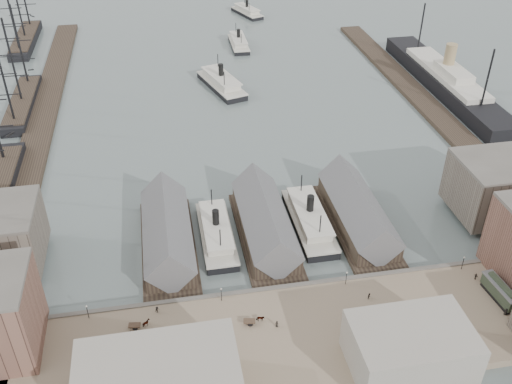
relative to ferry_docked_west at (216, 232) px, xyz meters
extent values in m
plane|color=#566462|center=(13.00, -18.25, -2.37)|extent=(900.00, 900.00, 0.00)
cube|color=#816D57|center=(13.00, -38.25, -1.37)|extent=(180.00, 30.00, 2.00)
cube|color=#59544C|center=(13.00, -23.45, -1.22)|extent=(180.00, 1.20, 2.30)
cube|color=#2D231C|center=(-55.00, 81.75, -1.57)|extent=(10.00, 220.00, 1.60)
cube|color=#2D231C|center=(91.00, 71.75, -1.57)|extent=(10.00, 180.00, 1.60)
cube|color=#2D231C|center=(-13.00, -2.25, -1.77)|extent=(14.00, 42.00, 1.20)
cube|color=#2D231C|center=(-13.00, -1.25, 1.33)|extent=(12.00, 36.00, 5.00)
cube|color=#59595B|center=(-13.00, -1.25, 3.93)|extent=(12.60, 37.00, 12.60)
cube|color=#2D231C|center=(13.00, -2.25, -1.77)|extent=(14.00, 42.00, 1.20)
cube|color=#2D231C|center=(13.00, -1.25, 1.33)|extent=(12.00, 36.00, 5.00)
cube|color=#59595B|center=(13.00, -1.25, 3.93)|extent=(12.60, 37.00, 12.60)
cube|color=#2D231C|center=(39.00, -2.25, -1.77)|extent=(14.00, 42.00, 1.20)
cube|color=#2D231C|center=(39.00, -1.25, 1.33)|extent=(12.00, 36.00, 5.00)
cube|color=#59595B|center=(39.00, -1.25, 3.93)|extent=(12.60, 37.00, 12.60)
cube|color=#60564C|center=(81.00, -3.25, 7.13)|extent=(28.00, 20.00, 15.00)
cube|color=gray|center=(33.00, -50.25, 4.63)|extent=(24.00, 16.00, 10.00)
cube|color=gray|center=(-17.00, -50.25, 5.63)|extent=(30.00, 16.00, 12.00)
cylinder|color=black|center=(-32.00, -25.25, 1.43)|extent=(0.16, 0.16, 3.60)
sphere|color=beige|center=(-32.00, -25.25, 3.33)|extent=(0.44, 0.44, 0.44)
cylinder|color=black|center=(-2.00, -25.25, 1.43)|extent=(0.16, 0.16, 3.60)
sphere|color=beige|center=(-2.00, -25.25, 3.33)|extent=(0.44, 0.44, 0.44)
cylinder|color=black|center=(28.00, -25.25, 1.43)|extent=(0.16, 0.16, 3.60)
sphere|color=beige|center=(28.00, -25.25, 3.33)|extent=(0.44, 0.44, 0.44)
cylinder|color=black|center=(58.00, -25.25, 1.43)|extent=(0.16, 0.16, 3.60)
sphere|color=beige|center=(58.00, -25.25, 3.33)|extent=(0.44, 0.44, 0.44)
cube|color=black|center=(0.00, 0.00, -1.46)|extent=(8.10, 28.35, 1.82)
cube|color=beige|center=(0.00, 0.00, -0.15)|extent=(8.51, 28.35, 0.51)
cube|color=beige|center=(0.00, 0.00, 1.27)|extent=(6.58, 20.25, 2.23)
cube|color=beige|center=(0.00, 0.00, 2.69)|extent=(7.09, 22.28, 0.41)
cylinder|color=black|center=(0.00, 0.00, 4.92)|extent=(1.82, 1.82, 4.56)
cylinder|color=black|center=(0.00, 9.11, 4.71)|extent=(0.30, 0.30, 6.08)
cylinder|color=black|center=(0.00, -9.11, 4.71)|extent=(0.30, 0.30, 6.08)
cube|color=black|center=(26.00, 0.92, -1.40)|extent=(8.68, 30.38, 1.95)
cube|color=beige|center=(26.00, 0.92, 0.01)|extent=(9.12, 30.38, 0.54)
cube|color=beige|center=(26.00, 0.92, 1.53)|extent=(7.05, 21.70, 2.39)
cube|color=beige|center=(26.00, 0.92, 3.05)|extent=(7.60, 23.87, 0.43)
cylinder|color=black|center=(26.00, 0.92, 5.44)|extent=(1.95, 1.95, 4.88)
cylinder|color=black|center=(26.00, 10.68, 5.22)|extent=(0.33, 0.33, 6.51)
cylinder|color=black|center=(26.00, -8.85, 5.22)|extent=(0.33, 0.33, 6.51)
cube|color=black|center=(14.62, 98.75, -1.36)|extent=(17.60, 32.75, 2.02)
cube|color=beige|center=(14.62, 98.75, 0.10)|extent=(18.03, 32.88, 0.56)
cube|color=beige|center=(14.62, 98.75, 1.68)|extent=(13.42, 23.65, 2.47)
cube|color=beige|center=(14.62, 98.75, 3.25)|extent=(14.60, 25.96, 0.45)
cylinder|color=black|center=(14.62, 98.75, 5.73)|extent=(2.02, 2.02, 5.06)
cylinder|color=black|center=(14.62, 108.87, 5.50)|extent=(0.34, 0.34, 6.75)
cylinder|color=black|center=(14.62, 88.62, 5.50)|extent=(0.34, 0.34, 6.75)
cube|color=black|center=(29.51, 146.77, -1.55)|extent=(7.75, 25.70, 1.64)
cube|color=beige|center=(29.51, 146.77, -0.36)|extent=(8.12, 25.71, 0.46)
cube|color=beige|center=(29.51, 146.77, 0.92)|extent=(6.26, 18.37, 2.01)
cube|color=beige|center=(29.51, 146.77, 2.19)|extent=(6.74, 20.21, 0.37)
cylinder|color=black|center=(29.51, 146.77, 4.20)|extent=(1.64, 1.64, 4.11)
cylinder|color=black|center=(29.51, 154.99, 4.02)|extent=(0.27, 0.27, 5.48)
cylinder|color=black|center=(29.51, 138.54, 4.02)|extent=(0.27, 0.27, 5.48)
cube|color=black|center=(42.19, 196.54, -1.58)|extent=(15.16, 25.61, 1.59)
cube|color=beige|center=(42.19, 196.54, -0.43)|extent=(15.49, 25.73, 0.44)
cube|color=beige|center=(42.19, 196.54, 0.80)|extent=(11.48, 18.53, 1.94)
cube|color=beige|center=(42.19, 196.54, 2.04)|extent=(12.50, 20.34, 0.35)
cylinder|color=black|center=(42.19, 196.54, 3.98)|extent=(1.59, 1.59, 3.97)
cylinder|color=black|center=(42.19, 204.48, 3.80)|extent=(0.26, 0.26, 5.29)
cylinder|color=black|center=(42.19, 188.61, 3.80)|extent=(0.26, 0.26, 5.29)
cube|color=black|center=(-63.58, 94.44, -0.66)|extent=(8.54, 49.36, 3.42)
cube|color=#2D231C|center=(-63.58, 94.44, 1.33)|extent=(8.07, 44.42, 0.57)
cylinder|color=black|center=(-63.58, 77.16, 16.61)|extent=(0.76, 0.76, 32.27)
cylinder|color=black|center=(-63.58, 94.44, 16.61)|extent=(0.76, 0.76, 32.27)
cylinder|color=black|center=(-63.58, 111.71, 16.61)|extent=(0.76, 0.76, 32.27)
cube|color=black|center=(-73.02, 170.16, -0.54)|extent=(9.15, 50.84, 3.66)
cube|color=#2D231C|center=(-73.02, 170.16, 1.59)|extent=(8.64, 45.76, 0.61)
cylinder|color=black|center=(-73.02, 152.36, 17.96)|extent=(0.81, 0.81, 34.57)
cylinder|color=black|center=(-73.02, 170.16, 17.96)|extent=(0.81, 0.81, 34.57)
cube|color=black|center=(105.00, 81.07, 0.67)|extent=(13.19, 96.36, 6.09)
cube|color=beige|center=(105.00, 81.07, 4.73)|extent=(11.16, 55.79, 2.03)
cube|color=beige|center=(105.00, 76.00, 7.26)|extent=(8.11, 20.29, 3.04)
cylinder|color=tan|center=(105.00, 81.07, 11.83)|extent=(4.46, 4.46, 10.14)
cube|color=black|center=(61.43, -36.28, 0.06)|extent=(3.49, 10.38, 0.86)
cube|color=#2B3627|center=(61.43, -36.28, 1.88)|extent=(3.65, 10.92, 2.79)
cube|color=#59595B|center=(61.43, -36.28, 3.43)|extent=(3.90, 11.37, 0.32)
imported|color=black|center=(-19.33, -29.86, 0.48)|extent=(1.72, 1.58, 1.70)
cube|color=#3F2D21|center=(-21.91, -30.22, 0.53)|extent=(2.78, 1.85, 0.25)
cylinder|color=black|center=(-21.81, -30.92, 0.18)|extent=(1.10, 0.23, 1.10)
cylinder|color=black|center=(-22.01, -29.53, 0.18)|extent=(1.10, 0.23, 1.10)
imported|color=black|center=(5.62, -33.18, 0.39)|extent=(1.91, 1.11, 1.52)
cube|color=#3F2D21|center=(3.06, -33.62, 0.53)|extent=(2.82, 1.92, 0.25)
cylinder|color=black|center=(3.18, -34.31, 0.18)|extent=(1.10, 0.27, 1.10)
cylinder|color=black|center=(2.94, -32.93, 0.18)|extent=(1.10, 0.27, 1.10)
imported|color=black|center=(36.50, -36.84, 0.38)|extent=(1.48, 1.66, 1.50)
cube|color=#3F2D21|center=(33.93, -37.22, 0.53)|extent=(2.79, 1.87, 0.25)
cylinder|color=black|center=(34.03, -37.92, 0.18)|extent=(1.10, 0.24, 1.10)
cylinder|color=black|center=(33.83, -36.53, 0.18)|extent=(1.10, 0.24, 1.10)
imported|color=black|center=(-42.53, -30.01, 0.47)|extent=(0.58, 0.70, 1.69)
imported|color=black|center=(-27.69, -41.55, 0.47)|extent=(0.95, 1.02, 1.69)
imported|color=black|center=(-16.82, -26.32, 0.49)|extent=(1.27, 1.20, 1.72)
imported|color=black|center=(-4.43, -39.16, 0.50)|extent=(1.11, 0.75, 1.75)
imported|color=black|center=(8.92, -35.41, 0.45)|extent=(0.96, 0.90, 1.65)
imported|color=black|center=(25.10, -40.14, 0.51)|extent=(0.80, 0.76, 1.77)
imported|color=black|center=(31.90, -30.87, 0.45)|extent=(1.00, 1.01, 1.64)
imported|color=black|center=(43.93, -41.25, 0.53)|extent=(1.33, 1.05, 1.81)
imported|color=black|center=(59.49, -29.35, 0.53)|extent=(0.90, 1.14, 1.81)
imported|color=black|center=(60.33, -41.34, 0.51)|extent=(0.99, 0.78, 1.77)
camera|label=1|loc=(-11.59, -120.51, 94.63)|focal=40.00mm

